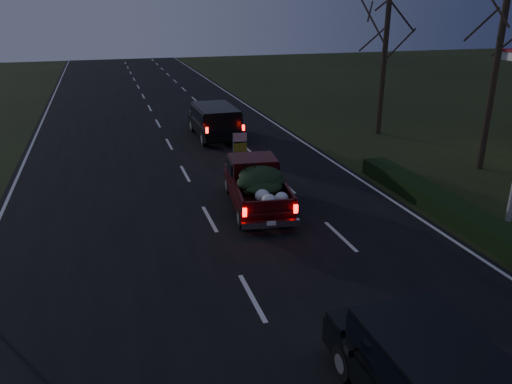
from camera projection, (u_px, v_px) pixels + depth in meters
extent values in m
plane|color=black|center=(252.00, 298.00, 12.22)|extent=(120.00, 120.00, 0.00)
cube|color=black|center=(252.00, 298.00, 12.21)|extent=(14.00, 120.00, 0.02)
cube|color=black|center=(447.00, 207.00, 16.93)|extent=(1.00, 10.00, 0.60)
cylinder|color=black|center=(496.00, 70.00, 20.40)|extent=(0.28, 0.28, 8.50)
cylinder|color=black|center=(383.00, 69.00, 26.66)|extent=(0.28, 0.28, 7.00)
cube|color=#3B080A|center=(256.00, 192.00, 17.57)|extent=(2.29, 4.62, 0.49)
cube|color=#3B080A|center=(252.00, 168.00, 18.08)|extent=(1.80, 1.61, 0.80)
cube|color=black|center=(252.00, 165.00, 18.04)|extent=(1.88, 1.53, 0.49)
cube|color=#3B080A|center=(263.00, 197.00, 16.42)|extent=(1.93, 2.66, 0.05)
ellipsoid|color=black|center=(261.00, 181.00, 16.69)|extent=(1.60, 1.76, 0.53)
cylinder|color=gray|center=(233.00, 159.00, 16.99)|extent=(0.03, 0.03, 1.78)
cube|color=red|center=(240.00, 137.00, 16.77)|extent=(0.46, 0.07, 0.30)
cube|color=gold|center=(240.00, 147.00, 16.89)|extent=(0.46, 0.07, 0.30)
cube|color=black|center=(215.00, 126.00, 26.79)|extent=(2.05, 4.91, 0.61)
cube|color=black|center=(215.00, 114.00, 26.32)|extent=(1.93, 3.58, 0.82)
cube|color=black|center=(215.00, 112.00, 26.29)|extent=(2.03, 3.48, 0.49)
cube|color=black|center=(446.00, 375.00, 7.89)|extent=(1.81, 3.34, 0.76)
cube|color=black|center=(447.00, 371.00, 7.87)|extent=(1.91, 3.25, 0.46)
cube|color=black|center=(349.00, 350.00, 8.64)|extent=(0.10, 0.21, 0.15)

